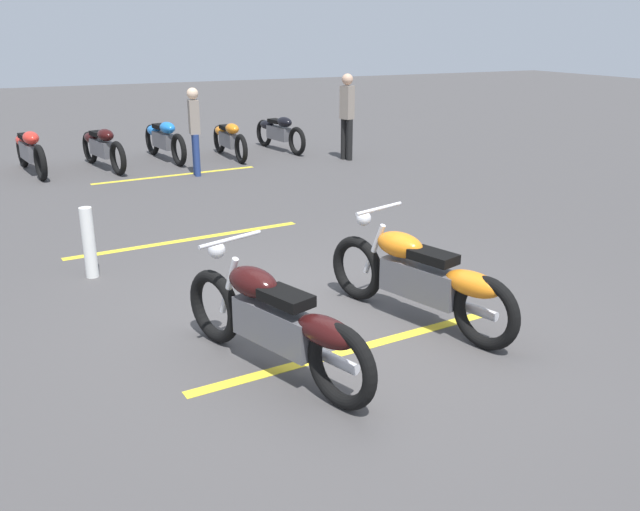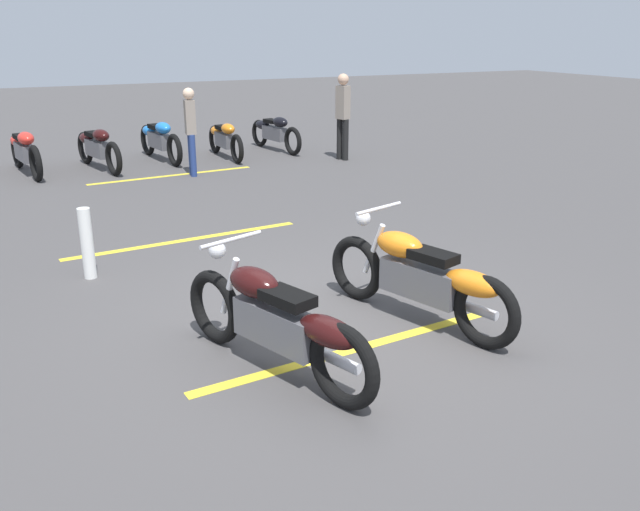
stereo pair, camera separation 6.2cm
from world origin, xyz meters
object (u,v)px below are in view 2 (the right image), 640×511
bystander_near_row (343,112)px  bollard_post (87,243)px  motorcycle_dark_foreground (278,321)px  motorcycle_bright_foreground (422,277)px  motorcycle_row_far_left (274,132)px  motorcycle_row_far_right (24,150)px  motorcycle_row_right (97,147)px  motorcycle_row_left (224,138)px  bystander_secondary (191,127)px  motorcycle_row_center (159,139)px

bystander_near_row → bollard_post: 7.81m
motorcycle_dark_foreground → bollard_post: (2.98, 1.04, -0.06)m
motorcycle_bright_foreground → bystander_near_row: size_ratio=1.21×
motorcycle_row_far_left → motorcycle_row_far_right: size_ratio=0.93×
motorcycle_row_right → motorcycle_row_far_right: bearing=-108.1°
motorcycle_row_left → bystander_secondary: bystander_secondary is taller
motorcycle_row_center → motorcycle_row_far_right: size_ratio=0.99×
motorcycle_dark_foreground → bystander_near_row: size_ratio=1.20×
bystander_near_row → bollard_post: size_ratio=2.21×
motorcycle_dark_foreground → bollard_post: 3.16m
motorcycle_bright_foreground → motorcycle_row_far_right: (9.13, 2.87, -0.01)m
motorcycle_dark_foreground → bollard_post: motorcycle_dark_foreground is taller
bystander_secondary → motorcycle_row_far_left: bearing=43.7°
motorcycle_row_left → bystander_secondary: 1.97m
motorcycle_dark_foreground → bystander_secondary: size_ratio=1.31×
bollard_post → motorcycle_row_center: bearing=-19.7°
motorcycle_row_far_left → motorcycle_row_right: bearing=-92.3°
motorcycle_bright_foreground → motorcycle_row_far_left: bearing=-31.4°
motorcycle_dark_foreground → bystander_near_row: bystander_near_row is taller
motorcycle_row_center → motorcycle_row_right: size_ratio=1.02×
motorcycle_row_right → bystander_near_row: bearing=63.6°
motorcycle_row_far_left → bystander_secondary: bearing=-61.1°
motorcycle_row_right → motorcycle_row_far_left: bearing=84.6°
motorcycle_row_left → motorcycle_row_center: motorcycle_row_center is taller
motorcycle_row_center → motorcycle_bright_foreground: bearing=-6.1°
motorcycle_row_center → bollard_post: bearing=-27.2°
bystander_secondary → bollard_post: size_ratio=2.02×
motorcycle_bright_foreground → bystander_near_row: (7.73, -3.28, 0.53)m
motorcycle_dark_foreground → motorcycle_row_center: (9.72, -1.37, -0.01)m
motorcycle_row_far_right → motorcycle_row_left: bearing=80.5°
motorcycle_row_center → bystander_near_row: bearing=57.1°
motorcycle_row_right → bollard_post: (-6.33, 1.09, -0.04)m
motorcycle_row_center → bystander_secondary: (-1.86, -0.18, 0.46)m
motorcycle_bright_foreground → bollard_post: (2.66, 2.64, -0.06)m
motorcycle_row_far_right → bystander_near_row: (-1.40, -6.15, 0.54)m
motorcycle_row_left → bystander_secondary: size_ratio=1.24×
motorcycle_row_center → motorcycle_row_right: motorcycle_row_center is taller
motorcycle_bright_foreground → motorcycle_row_far_left: motorcycle_bright_foreground is taller
motorcycle_row_far_left → motorcycle_row_right: 3.99m
motorcycle_row_center → motorcycle_row_far_right: 2.66m
motorcycle_row_left → motorcycle_bright_foreground: bearing=-7.7°
motorcycle_row_far_right → bystander_near_row: 6.33m
motorcycle_bright_foreground → motorcycle_dark_foreground: (-0.33, 1.60, 0.00)m
motorcycle_bright_foreground → bollard_post: bearing=27.8°
motorcycle_row_left → bollard_post: (-6.40, 3.74, -0.01)m
motorcycle_row_far_left → motorcycle_bright_foreground: bearing=-23.1°
motorcycle_row_left → motorcycle_row_right: size_ratio=0.94×
motorcycle_dark_foreground → motorcycle_row_left: bearing=-34.9°
motorcycle_bright_foreground → motorcycle_dark_foreground: same height
motorcycle_row_far_left → motorcycle_row_right: motorcycle_row_right is taller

